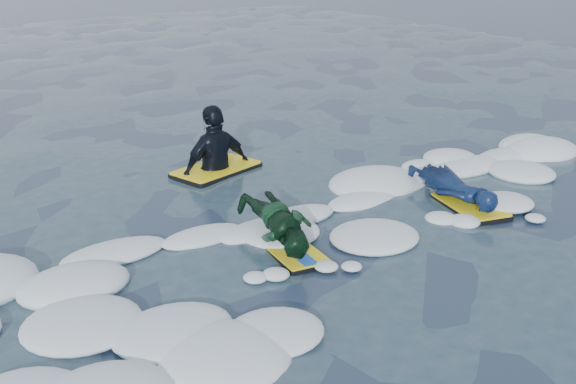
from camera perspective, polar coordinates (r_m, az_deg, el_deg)
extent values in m
plane|color=#1C2C44|center=(6.66, 1.60, -7.76)|extent=(120.00, 120.00, 0.00)
cube|color=black|center=(8.73, 14.18, -1.15)|extent=(0.78, 1.09, 0.05)
cube|color=yellow|center=(8.72, 14.20, -0.95)|extent=(0.76, 1.06, 0.02)
imported|color=navy|center=(8.82, 13.05, 0.39)|extent=(0.83, 1.54, 0.35)
cube|color=black|center=(7.30, 0.41, -4.84)|extent=(0.59, 0.91, 0.04)
cube|color=yellow|center=(7.29, 0.41, -4.64)|extent=(0.57, 0.89, 0.02)
cube|color=blue|center=(7.28, 0.41, -4.57)|extent=(0.28, 0.82, 0.01)
imported|color=#103B1D|center=(7.35, -0.51, -2.64)|extent=(0.95, 1.39, 0.48)
cube|color=black|center=(9.76, -5.68, 1.71)|extent=(1.32, 0.93, 0.06)
cube|color=yellow|center=(9.75, -5.69, 1.93)|extent=(1.29, 0.90, 0.02)
imported|color=black|center=(9.76, -5.68, 1.73)|extent=(1.08, 0.51, 1.79)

